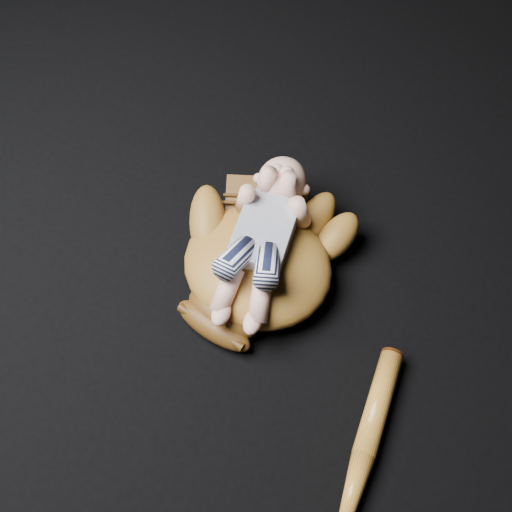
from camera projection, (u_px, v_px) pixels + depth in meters
name	position (u px, v px, depth m)	size (l,w,h in m)	color
baseball_glove	(258.00, 261.00, 1.24)	(0.37, 0.42, 0.13)	brown
newborn_baby	(260.00, 241.00, 1.20)	(0.17, 0.37, 0.15)	#D59D89
baseball_bat	(359.00, 470.00, 1.07)	(0.04, 0.44, 0.04)	#B17122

